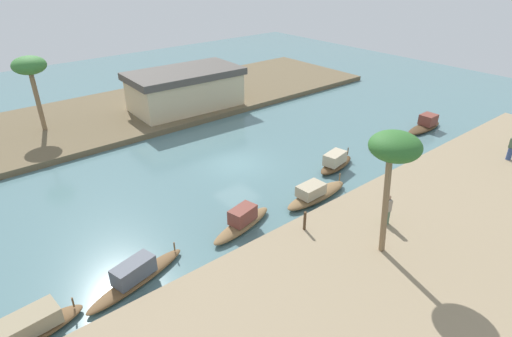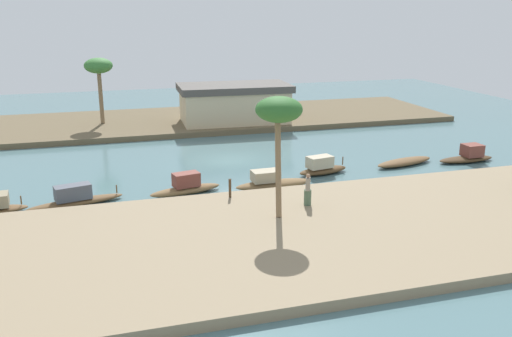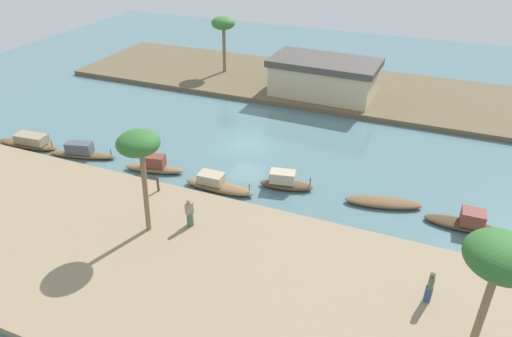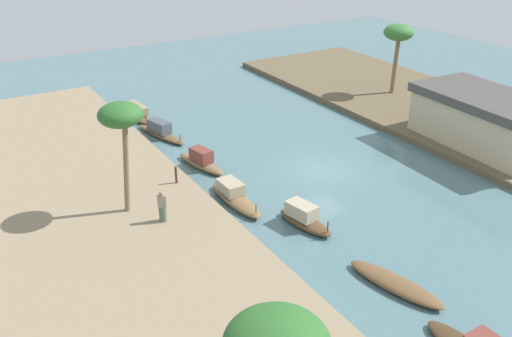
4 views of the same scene
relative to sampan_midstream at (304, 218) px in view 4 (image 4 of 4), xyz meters
The scene contains 14 objects.
river_water 6.52m from the sampan_midstream, 134.78° to the left, with size 73.23×73.23×0.00m, color slate.
riverbank_left 10.19m from the sampan_midstream, 116.72° to the right, with size 45.80×12.26×0.44m, color #937F60.
riverbank_right 18.90m from the sampan_midstream, 104.03° to the left, with size 45.80×12.26×0.44m, color brown.
sampan_midstream is the anchor object (origin of this frame).
sampan_near_left_bank 14.81m from the sampan_midstream, behind, with size 5.06×2.06×1.14m.
sampan_with_red_awning 8.91m from the sampan_midstream, behind, with size 4.22×1.77×1.22m.
sampan_downstream_large 4.29m from the sampan_midstream, 154.80° to the right, with size 4.65×1.29×1.10m.
sampan_foreground 19.43m from the sampan_midstream, behind, with size 5.12×1.63×1.04m.
sampan_upstream_small 6.11m from the sampan_midstream, ahead, with size 4.68×2.19×0.43m.
person_by_mooring 7.02m from the sampan_midstream, 118.85° to the right, with size 0.48×0.48×1.64m.
mooring_post 7.89m from the sampan_midstream, 150.51° to the right, with size 0.14×0.14×1.00m, color #4C3823.
palm_tree_left_near 10.17m from the sampan_midstream, 126.65° to the right, with size 2.17×2.17×5.75m.
palm_tree_right_tall 22.66m from the sampan_midstream, 125.37° to the left, with size 2.37×2.37×5.58m.
riverside_building 15.71m from the sampan_midstream, 96.28° to the left, with size 9.73×5.51×3.26m.
Camera 4 is at (24.06, -19.11, 14.78)m, focal length 39.35 mm.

